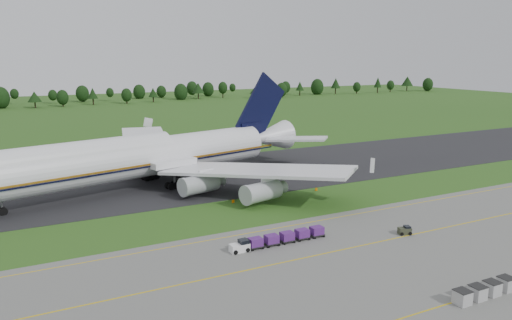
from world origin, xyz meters
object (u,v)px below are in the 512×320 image
aircraft (140,157)px  baggage_train (277,239)px  uld_row (485,290)px  edge_markers (276,195)px  utility_cart (405,231)px

aircraft → baggage_train: (9.40, -40.27, -5.65)m
aircraft → baggage_train: aircraft is taller
baggage_train → uld_row: size_ratio=1.72×
uld_row → edge_markers: 46.65m
baggage_train → utility_cart: (19.28, -5.29, -0.33)m
uld_row → utility_cart: bearing=71.4°
utility_cart → uld_row: (-6.53, -19.42, 0.31)m
aircraft → edge_markers: (21.70, -18.33, -6.27)m
aircraft → utility_cart: aircraft is taller
utility_cart → edge_markers: size_ratio=0.11×
baggage_train → utility_cart: size_ratio=7.09×
baggage_train → utility_cart: 19.99m
aircraft → uld_row: bearing=-71.2°
aircraft → uld_row: 68.88m
utility_cart → edge_markers: bearing=104.4°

